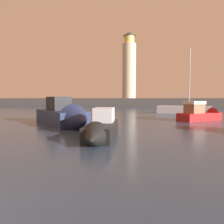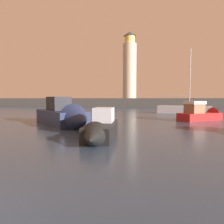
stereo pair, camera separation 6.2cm
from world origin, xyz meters
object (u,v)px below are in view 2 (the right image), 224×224
Objects in this scene: motorboat_2 at (205,114)px; motorboat_4 at (66,117)px; motorboat_1 at (100,129)px; lighthouse at (130,67)px; sailboat_moored at (184,110)px.

motorboat_2 is 14.18m from motorboat_4.
motorboat_1 is 1.01× the size of motorboat_2.
lighthouse is 1.87× the size of sailboat_moored.
motorboat_1 is (4.08, -45.46, -10.17)m from lighthouse.
motorboat_2 is at bearing 56.03° from motorboat_1.
sailboat_moored reaches higher than motorboat_2.
motorboat_1 is 22.35m from sailboat_moored.
motorboat_2 is 0.60× the size of sailboat_moored.
motorboat_4 reaches higher than motorboat_1.
motorboat_4 reaches higher than motorboat_2.
motorboat_4 is at bearing 131.51° from motorboat_1.
motorboat_4 is at bearing -149.51° from motorboat_2.
sailboat_moored is (11.29, 16.46, -0.17)m from motorboat_4.
lighthouse is 3.09× the size of motorboat_1.
motorboat_2 is (12.11, -33.54, -10.14)m from lighthouse.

